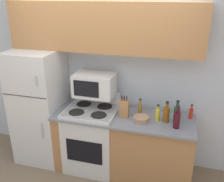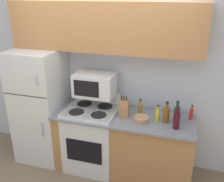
# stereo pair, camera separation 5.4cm
# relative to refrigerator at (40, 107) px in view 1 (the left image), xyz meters

# --- Properties ---
(ground_plane) EXTENTS (12.00, 12.00, 0.00)m
(ground_plane) POSITION_rel_refrigerator_xyz_m (0.93, -0.33, -0.84)
(ground_plane) COLOR #7F6B51
(wall_back) EXTENTS (8.00, 0.05, 2.55)m
(wall_back) POSITION_rel_refrigerator_xyz_m (0.93, 0.36, 0.43)
(wall_back) COLOR silver
(wall_back) RESTS_ON ground_plane
(lower_cabinets) EXTENTS (1.87, 0.66, 0.88)m
(lower_cabinets) POSITION_rel_refrigerator_xyz_m (1.27, -0.02, -0.40)
(lower_cabinets) COLOR #B27A47
(lower_cabinets) RESTS_ON ground_plane
(refrigerator) EXTENTS (0.67, 0.68, 1.68)m
(refrigerator) POSITION_rel_refrigerator_xyz_m (0.00, 0.00, 0.00)
(refrigerator) COLOR silver
(refrigerator) RESTS_ON ground_plane
(upper_cabinets) EXTENTS (2.54, 0.32, 0.63)m
(upper_cabinets) POSITION_rel_refrigerator_xyz_m (0.93, 0.18, 1.16)
(upper_cabinets) COLOR #B27A47
(upper_cabinets) RESTS_ON refrigerator
(stove) EXTENTS (0.70, 0.64, 1.08)m
(stove) POSITION_rel_refrigerator_xyz_m (0.82, -0.03, -0.37)
(stove) COLOR silver
(stove) RESTS_ON ground_plane
(microwave) EXTENTS (0.54, 0.37, 0.31)m
(microwave) POSITION_rel_refrigerator_xyz_m (0.83, 0.09, 0.40)
(microwave) COLOR silver
(microwave) RESTS_ON stove
(knife_block) EXTENTS (0.12, 0.09, 0.30)m
(knife_block) POSITION_rel_refrigerator_xyz_m (1.28, -0.05, 0.16)
(knife_block) COLOR #B27A47
(knife_block) RESTS_ON lower_cabinets
(bowl) EXTENTS (0.20, 0.20, 0.07)m
(bowl) POSITION_rel_refrigerator_xyz_m (1.52, -0.11, 0.08)
(bowl) COLOR tan
(bowl) RESTS_ON lower_cabinets
(bottle_wine_red) EXTENTS (0.08, 0.08, 0.30)m
(bottle_wine_red) POSITION_rel_refrigerator_xyz_m (1.95, -0.16, 0.16)
(bottle_wine_red) COLOR #470F19
(bottle_wine_red) RESTS_ON lower_cabinets
(bottle_whiskey) EXTENTS (0.08, 0.08, 0.28)m
(bottle_whiskey) POSITION_rel_refrigerator_xyz_m (1.82, -0.04, 0.15)
(bottle_whiskey) COLOR brown
(bottle_whiskey) RESTS_ON lower_cabinets
(bottle_vinegar) EXTENTS (0.06, 0.06, 0.24)m
(bottle_vinegar) POSITION_rel_refrigerator_xyz_m (1.47, 0.05, 0.13)
(bottle_vinegar) COLOR olive
(bottle_vinegar) RESTS_ON lower_cabinets
(bottle_wine_green) EXTENTS (0.08, 0.08, 0.30)m
(bottle_wine_green) POSITION_rel_refrigerator_xyz_m (1.95, -0.02, 0.16)
(bottle_wine_green) COLOR #194C23
(bottle_wine_green) RESTS_ON lower_cabinets
(bottle_cooking_spray) EXTENTS (0.06, 0.06, 0.22)m
(bottle_cooking_spray) POSITION_rel_refrigerator_xyz_m (1.71, -0.03, 0.13)
(bottle_cooking_spray) COLOR gold
(bottle_cooking_spray) RESTS_ON lower_cabinets
(bottle_hot_sauce) EXTENTS (0.05, 0.05, 0.20)m
(bottle_hot_sauce) POSITION_rel_refrigerator_xyz_m (2.13, 0.13, 0.12)
(bottle_hot_sauce) COLOR red
(bottle_hot_sauce) RESTS_ON lower_cabinets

